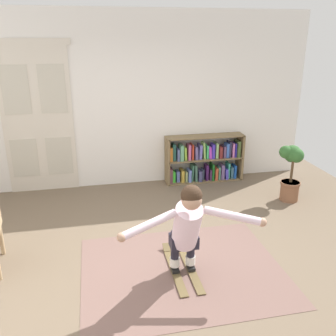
{
  "coord_description": "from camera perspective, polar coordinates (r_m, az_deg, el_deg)",
  "views": [
    {
      "loc": [
        -0.75,
        -3.56,
        2.48
      ],
      "look_at": [
        0.06,
        0.31,
        1.05
      ],
      "focal_mm": 39.28,
      "sensor_mm": 36.0,
      "label": 1
    }
  ],
  "objects": [
    {
      "name": "back_wall",
      "position": [
        6.29,
        -4.89,
        10.36
      ],
      "size": [
        6.0,
        0.1,
        2.9
      ],
      "primitive_type": "cube",
      "color": "white",
      "rests_on": "ground"
    },
    {
      "name": "person_skier",
      "position": [
        3.79,
        3.02,
        -8.78
      ],
      "size": [
        1.47,
        0.57,
        1.08
      ],
      "color": "white",
      "rests_on": "skis_pair"
    },
    {
      "name": "skis_pair",
      "position": [
        4.29,
        2.15,
        -15.08
      ],
      "size": [
        0.27,
        0.95,
        0.07
      ],
      "color": "brown",
      "rests_on": "rug"
    },
    {
      "name": "ground_plane",
      "position": [
        4.41,
        0.06,
        -14.41
      ],
      "size": [
        7.2,
        7.2,
        0.0
      ],
      "primitive_type": "plane",
      "color": "brown"
    },
    {
      "name": "potted_plant",
      "position": [
        6.07,
        18.56,
        -0.19
      ],
      "size": [
        0.36,
        0.37,
        0.88
      ],
      "color": "brown",
      "rests_on": "ground"
    },
    {
      "name": "rug",
      "position": [
        4.28,
        2.26,
        -15.53
      ],
      "size": [
        2.23,
        1.77,
        0.01
      ],
      "primitive_type": "cube",
      "color": "#73564E",
      "rests_on": "ground"
    },
    {
      "name": "bookshelf",
      "position": [
        6.59,
        5.59,
        1.17
      ],
      "size": [
        1.39,
        0.3,
        0.84
      ],
      "color": "brown",
      "rests_on": "ground"
    },
    {
      "name": "double_door",
      "position": [
        6.29,
        -19.55,
        7.25
      ],
      "size": [
        1.22,
        0.05,
        2.45
      ],
      "color": "beige",
      "rests_on": "ground"
    }
  ]
}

